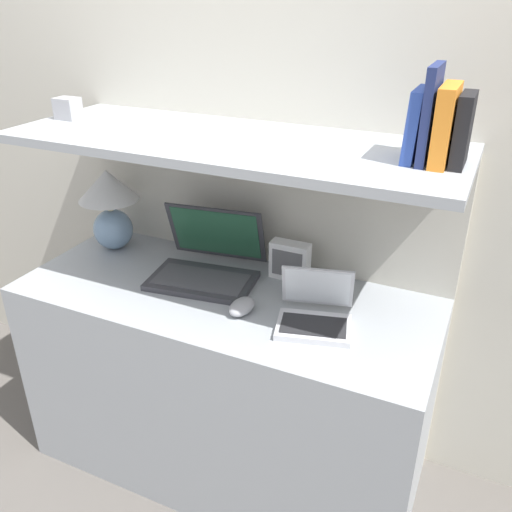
{
  "coord_description": "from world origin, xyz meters",
  "views": [
    {
      "loc": [
        0.76,
        -1.08,
        1.69
      ],
      "look_at": [
        0.12,
        0.29,
        0.93
      ],
      "focal_mm": 38.0,
      "sensor_mm": 36.0,
      "label": 1
    }
  ],
  "objects_px": {
    "book_blue": "(416,125)",
    "shelf_gadget": "(68,108)",
    "book_black": "(463,130)",
    "book_orange": "(445,125)",
    "router_box": "(290,261)",
    "laptop_small": "(315,313)",
    "table_lamp": "(110,202)",
    "computer_mouse": "(242,307)",
    "laptop_large": "(207,264)",
    "book_navy": "(430,115)"
  },
  "relations": [
    {
      "from": "book_blue",
      "to": "shelf_gadget",
      "type": "distance_m",
      "value": 1.17
    },
    {
      "from": "book_black",
      "to": "shelf_gadget",
      "type": "distance_m",
      "value": 1.28
    },
    {
      "from": "book_orange",
      "to": "router_box",
      "type": "bearing_deg",
      "value": 163.83
    },
    {
      "from": "shelf_gadget",
      "to": "laptop_small",
      "type": "bearing_deg",
      "value": -6.41
    },
    {
      "from": "table_lamp",
      "to": "computer_mouse",
      "type": "relative_size",
      "value": 2.73
    },
    {
      "from": "router_box",
      "to": "laptop_small",
      "type": "bearing_deg",
      "value": -53.5
    },
    {
      "from": "laptop_large",
      "to": "book_black",
      "type": "height_order",
      "value": "book_black"
    },
    {
      "from": "computer_mouse",
      "to": "book_black",
      "type": "distance_m",
      "value": 0.81
    },
    {
      "from": "book_orange",
      "to": "book_blue",
      "type": "relative_size",
      "value": 1.07
    },
    {
      "from": "laptop_small",
      "to": "shelf_gadget",
      "type": "bearing_deg",
      "value": 173.59
    },
    {
      "from": "laptop_large",
      "to": "shelf_gadget",
      "type": "height_order",
      "value": "shelf_gadget"
    },
    {
      "from": "book_orange",
      "to": "book_blue",
      "type": "distance_m",
      "value": 0.07
    },
    {
      "from": "table_lamp",
      "to": "book_blue",
      "type": "xyz_separation_m",
      "value": [
        1.1,
        -0.07,
        0.41
      ]
    },
    {
      "from": "laptop_small",
      "to": "book_orange",
      "type": "distance_m",
      "value": 0.65
    },
    {
      "from": "laptop_small",
      "to": "computer_mouse",
      "type": "relative_size",
      "value": 2.29
    },
    {
      "from": "laptop_small",
      "to": "book_navy",
      "type": "height_order",
      "value": "book_navy"
    },
    {
      "from": "laptop_large",
      "to": "computer_mouse",
      "type": "xyz_separation_m",
      "value": [
        0.22,
        -0.16,
        -0.03
      ]
    },
    {
      "from": "book_orange",
      "to": "table_lamp",
      "type": "bearing_deg",
      "value": 176.42
    },
    {
      "from": "router_box",
      "to": "laptop_large",
      "type": "bearing_deg",
      "value": -156.8
    },
    {
      "from": "book_blue",
      "to": "shelf_gadget",
      "type": "bearing_deg",
      "value": -180.0
    },
    {
      "from": "laptop_large",
      "to": "router_box",
      "type": "relative_size",
      "value": 2.88
    },
    {
      "from": "table_lamp",
      "to": "laptop_large",
      "type": "relative_size",
      "value": 0.8
    },
    {
      "from": "computer_mouse",
      "to": "book_navy",
      "type": "relative_size",
      "value": 0.48
    },
    {
      "from": "book_navy",
      "to": "router_box",
      "type": "bearing_deg",
      "value": 162.36
    },
    {
      "from": "book_orange",
      "to": "book_blue",
      "type": "bearing_deg",
      "value": 180.0
    },
    {
      "from": "table_lamp",
      "to": "book_orange",
      "type": "xyz_separation_m",
      "value": [
        1.17,
        -0.07,
        0.42
      ]
    },
    {
      "from": "table_lamp",
      "to": "laptop_small",
      "type": "height_order",
      "value": "table_lamp"
    },
    {
      "from": "router_box",
      "to": "book_orange",
      "type": "xyz_separation_m",
      "value": [
        0.46,
        -0.13,
        0.54
      ]
    },
    {
      "from": "table_lamp",
      "to": "laptop_small",
      "type": "distance_m",
      "value": 0.92
    },
    {
      "from": "table_lamp",
      "to": "book_orange",
      "type": "bearing_deg",
      "value": -3.58
    },
    {
      "from": "laptop_large",
      "to": "router_box",
      "type": "xyz_separation_m",
      "value": [
        0.27,
        0.11,
        0.02
      ]
    },
    {
      "from": "book_orange",
      "to": "laptop_large",
      "type": "bearing_deg",
      "value": 178.56
    },
    {
      "from": "book_navy",
      "to": "shelf_gadget",
      "type": "bearing_deg",
      "value": -180.0
    },
    {
      "from": "table_lamp",
      "to": "shelf_gadget",
      "type": "height_order",
      "value": "shelf_gadget"
    },
    {
      "from": "table_lamp",
      "to": "book_orange",
      "type": "relative_size",
      "value": 1.6
    },
    {
      "from": "book_black",
      "to": "book_orange",
      "type": "relative_size",
      "value": 0.92
    },
    {
      "from": "book_black",
      "to": "book_navy",
      "type": "xyz_separation_m",
      "value": [
        -0.08,
        0.0,
        0.03
      ]
    },
    {
      "from": "table_lamp",
      "to": "router_box",
      "type": "relative_size",
      "value": 2.31
    },
    {
      "from": "router_box",
      "to": "book_navy",
      "type": "relative_size",
      "value": 0.56
    },
    {
      "from": "book_orange",
      "to": "book_black",
      "type": "bearing_deg",
      "value": 0.0
    },
    {
      "from": "table_lamp",
      "to": "laptop_large",
      "type": "bearing_deg",
      "value": -7.01
    },
    {
      "from": "laptop_large",
      "to": "table_lamp",
      "type": "bearing_deg",
      "value": 172.99
    },
    {
      "from": "book_navy",
      "to": "laptop_small",
      "type": "bearing_deg",
      "value": -155.74
    },
    {
      "from": "table_lamp",
      "to": "book_black",
      "type": "bearing_deg",
      "value": -3.45
    },
    {
      "from": "laptop_small",
      "to": "router_box",
      "type": "relative_size",
      "value": 1.93
    },
    {
      "from": "book_blue",
      "to": "shelf_gadget",
      "type": "relative_size",
      "value": 2.36
    },
    {
      "from": "book_blue",
      "to": "shelf_gadget",
      "type": "height_order",
      "value": "book_blue"
    },
    {
      "from": "laptop_small",
      "to": "router_box",
      "type": "xyz_separation_m",
      "value": [
        -0.18,
        0.24,
        0.03
      ]
    },
    {
      "from": "computer_mouse",
      "to": "router_box",
      "type": "bearing_deg",
      "value": 79.39
    },
    {
      "from": "laptop_large",
      "to": "book_blue",
      "type": "xyz_separation_m",
      "value": [
        0.65,
        -0.02,
        0.55
      ]
    }
  ]
}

